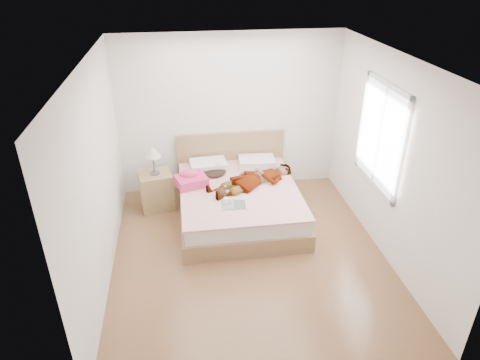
{
  "coord_description": "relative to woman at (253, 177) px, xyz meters",
  "views": [
    {
      "loc": [
        -0.8,
        -4.57,
        3.61
      ],
      "look_at": [
        0.0,
        0.85,
        0.7
      ],
      "focal_mm": 32.0,
      "sensor_mm": 36.0,
      "label": 1
    }
  ],
  "objects": [
    {
      "name": "woman",
      "position": [
        0.0,
        0.0,
        0.0
      ],
      "size": [
        1.58,
        1.16,
        0.2
      ],
      "primitive_type": "imported",
      "rotation": [
        0.0,
        0.0,
        -1.11
      ],
      "color": "white",
      "rests_on": "bed"
    },
    {
      "name": "nightstand",
      "position": [
        -1.49,
        0.35,
        -0.26
      ],
      "size": [
        0.56,
        0.52,
        1.06
      ],
      "color": "brown",
      "rests_on": "ground"
    },
    {
      "name": "room_shell",
      "position": [
        1.54,
        -0.78,
        0.89
      ],
      "size": [
        4.0,
        4.0,
        4.0
      ],
      "color": "white",
      "rests_on": "ground"
    },
    {
      "name": "magazine",
      "position": [
        -0.39,
        -0.61,
        -0.09
      ],
      "size": [
        0.41,
        0.29,
        0.02
      ],
      "color": "white",
      "rests_on": "bed"
    },
    {
      "name": "ground",
      "position": [
        -0.24,
        -1.08,
        -0.61
      ],
      "size": [
        4.0,
        4.0,
        0.0
      ],
      "primitive_type": "plane",
      "color": "#4D2D18",
      "rests_on": "ground"
    },
    {
      "name": "coffee_mug",
      "position": [
        -0.48,
        -0.55,
        -0.06
      ],
      "size": [
        0.11,
        0.08,
        0.09
      ],
      "color": "white",
      "rests_on": "bed"
    },
    {
      "name": "phone",
      "position": [
        -0.5,
        0.4,
        0.08
      ],
      "size": [
        0.08,
        0.1,
        0.05
      ],
      "primitive_type": "cube",
      "rotation": [
        0.44,
        0.0,
        0.46
      ],
      "color": "silver",
      "rests_on": "bed"
    },
    {
      "name": "plush_toy",
      "position": [
        -0.53,
        -0.33,
        -0.03
      ],
      "size": [
        0.2,
        0.26,
        0.13
      ],
      "color": "black",
      "rests_on": "bed"
    },
    {
      "name": "hair",
      "position": [
        -0.57,
        0.45,
        -0.07
      ],
      "size": [
        0.44,
        0.52,
        0.07
      ],
      "primitive_type": "ellipsoid",
      "rotation": [
        0.0,
        0.0,
        -0.07
      ],
      "color": "black",
      "rests_on": "bed"
    },
    {
      "name": "bed",
      "position": [
        -0.24,
        -0.04,
        -0.34
      ],
      "size": [
        1.8,
        2.08,
        1.0
      ],
      "color": "brown",
      "rests_on": "ground"
    },
    {
      "name": "towel",
      "position": [
        -0.94,
        0.08,
        -0.01
      ],
      "size": [
        0.53,
        0.47,
        0.24
      ],
      "color": "#E53E87",
      "rests_on": "bed"
    }
  ]
}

